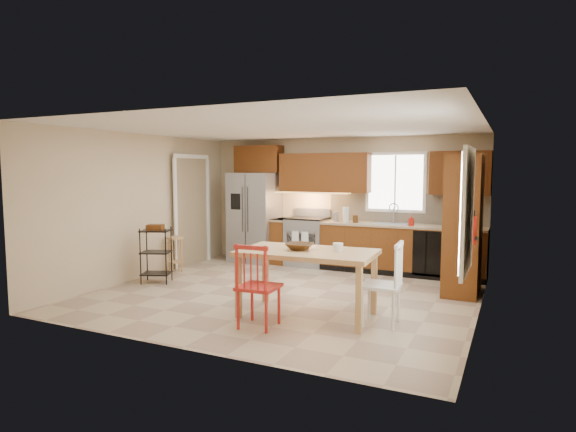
# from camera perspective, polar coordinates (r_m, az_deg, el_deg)

# --- Properties ---
(floor) EXTENTS (5.50, 5.50, 0.00)m
(floor) POSITION_cam_1_polar(r_m,az_deg,el_deg) (7.40, -0.47, -9.21)
(floor) COLOR tan
(floor) RESTS_ON ground
(ceiling) EXTENTS (5.50, 5.00, 0.02)m
(ceiling) POSITION_cam_1_polar(r_m,az_deg,el_deg) (7.19, -0.49, 10.46)
(ceiling) COLOR silver
(ceiling) RESTS_ON ground
(wall_back) EXTENTS (5.50, 0.02, 2.50)m
(wall_back) POSITION_cam_1_polar(r_m,az_deg,el_deg) (9.49, 6.11, 1.66)
(wall_back) COLOR #CCB793
(wall_back) RESTS_ON ground
(wall_front) EXTENTS (5.50, 0.02, 2.50)m
(wall_front) POSITION_cam_1_polar(r_m,az_deg,el_deg) (5.07, -12.90, -1.74)
(wall_front) COLOR #CCB793
(wall_front) RESTS_ON ground
(wall_left) EXTENTS (0.02, 5.00, 2.50)m
(wall_left) POSITION_cam_1_polar(r_m,az_deg,el_deg) (8.74, -16.94, 1.13)
(wall_left) COLOR #CCB793
(wall_left) RESTS_ON ground
(wall_right) EXTENTS (0.02, 5.00, 2.50)m
(wall_right) POSITION_cam_1_polar(r_m,az_deg,el_deg) (6.49, 21.96, -0.46)
(wall_right) COLOR #CCB793
(wall_right) RESTS_ON ground
(refrigerator) EXTENTS (0.92, 0.75, 1.82)m
(refrigerator) POSITION_cam_1_polar(r_m,az_deg,el_deg) (9.88, -3.98, -0.16)
(refrigerator) COLOR gray
(refrigerator) RESTS_ON floor
(range_stove) EXTENTS (0.76, 0.63, 0.92)m
(range_stove) POSITION_cam_1_polar(r_m,az_deg,el_deg) (9.48, 2.29, -3.12)
(range_stove) COLOR gray
(range_stove) RESTS_ON floor
(base_cabinet_narrow) EXTENTS (0.30, 0.60, 0.90)m
(base_cabinet_narrow) POSITION_cam_1_polar(r_m,az_deg,el_deg) (9.72, -0.66, -2.96)
(base_cabinet_narrow) COLOR brown
(base_cabinet_narrow) RESTS_ON floor
(base_cabinet_run) EXTENTS (2.92, 0.60, 0.90)m
(base_cabinet_run) POSITION_cam_1_polar(r_m,az_deg,el_deg) (8.95, 13.26, -3.84)
(base_cabinet_run) COLOR brown
(base_cabinet_run) RESTS_ON floor
(dishwasher) EXTENTS (0.60, 0.02, 0.78)m
(dishwasher) POSITION_cam_1_polar(r_m,az_deg,el_deg) (8.57, 16.52, -4.33)
(dishwasher) COLOR black
(dishwasher) RESTS_ON floor
(backsplash) EXTENTS (2.92, 0.03, 0.55)m
(backsplash) POSITION_cam_1_polar(r_m,az_deg,el_deg) (9.14, 13.73, 0.92)
(backsplash) COLOR beige
(backsplash) RESTS_ON wall_back
(upper_over_fridge) EXTENTS (1.00, 0.35, 0.55)m
(upper_over_fridge) POSITION_cam_1_polar(r_m,az_deg,el_deg) (10.01, -3.47, 6.74)
(upper_over_fridge) COLOR #592C0E
(upper_over_fridge) RESTS_ON wall_back
(upper_left_block) EXTENTS (1.80, 0.35, 0.75)m
(upper_left_block) POSITION_cam_1_polar(r_m,az_deg,el_deg) (9.39, 4.35, 5.14)
(upper_left_block) COLOR #592C0E
(upper_left_block) RESTS_ON wall_back
(upper_right_block) EXTENTS (1.00, 0.35, 0.75)m
(upper_right_block) POSITION_cam_1_polar(r_m,az_deg,el_deg) (8.81, 19.76, 4.82)
(upper_right_block) COLOR #592C0E
(upper_right_block) RESTS_ON wall_back
(window_back) EXTENTS (1.12, 0.04, 1.12)m
(window_back) POSITION_cam_1_polar(r_m,az_deg,el_deg) (9.15, 12.63, 3.92)
(window_back) COLOR white
(window_back) RESTS_ON wall_back
(sink) EXTENTS (0.62, 0.46, 0.16)m
(sink) POSITION_cam_1_polar(r_m,az_deg,el_deg) (8.93, 12.12, -1.18)
(sink) COLOR gray
(sink) RESTS_ON base_cabinet_run
(undercab_glow) EXTENTS (1.60, 0.30, 0.01)m
(undercab_glow) POSITION_cam_1_polar(r_m,az_deg,el_deg) (9.49, 2.59, 2.77)
(undercab_glow) COLOR #FFBF66
(undercab_glow) RESTS_ON wall_back
(soap_bottle) EXTENTS (0.09, 0.09, 0.19)m
(soap_bottle) POSITION_cam_1_polar(r_m,az_deg,el_deg) (8.74, 14.41, -0.48)
(soap_bottle) COLOR #B5180C
(soap_bottle) RESTS_ON base_cabinet_run
(paper_towel) EXTENTS (0.12, 0.12, 0.28)m
(paper_towel) POSITION_cam_1_polar(r_m,az_deg,el_deg) (9.10, 6.86, 0.16)
(paper_towel) COLOR silver
(paper_towel) RESTS_ON base_cabinet_run
(canister_steel) EXTENTS (0.11, 0.11, 0.18)m
(canister_steel) POSITION_cam_1_polar(r_m,az_deg,el_deg) (9.17, 5.67, -0.10)
(canister_steel) COLOR gray
(canister_steel) RESTS_ON base_cabinet_run
(canister_wood) EXTENTS (0.10, 0.10, 0.14)m
(canister_wood) POSITION_cam_1_polar(r_m,az_deg,el_deg) (9.02, 8.00, -0.35)
(canister_wood) COLOR #472C13
(canister_wood) RESTS_ON base_cabinet_run
(pantry) EXTENTS (0.50, 0.95, 2.10)m
(pantry) POSITION_cam_1_polar(r_m,az_deg,el_deg) (7.72, 20.08, -1.00)
(pantry) COLOR brown
(pantry) RESTS_ON floor
(fire_extinguisher) EXTENTS (0.12, 0.12, 0.36)m
(fire_extinguisher) POSITION_cam_1_polar(r_m,az_deg,el_deg) (6.66, 20.96, -1.58)
(fire_extinguisher) COLOR #B5180C
(fire_extinguisher) RESTS_ON wall_right
(window_right) EXTENTS (0.04, 1.02, 1.32)m
(window_right) POSITION_cam_1_polar(r_m,az_deg,el_deg) (5.33, 20.54, 0.56)
(window_right) COLOR white
(window_right) RESTS_ON wall_right
(doorway) EXTENTS (0.04, 0.95, 2.10)m
(doorway) POSITION_cam_1_polar(r_m,az_deg,el_deg) (9.70, -11.39, 0.48)
(doorway) COLOR #8C7A59
(doorway) RESTS_ON wall_left
(dining_table) EXTENTS (1.77, 1.06, 0.84)m
(dining_table) POSITION_cam_1_polar(r_m,az_deg,el_deg) (6.24, 2.27, -8.02)
(dining_table) COLOR tan
(dining_table) RESTS_ON floor
(chair_red) EXTENTS (0.50, 0.50, 1.01)m
(chair_red) POSITION_cam_1_polar(r_m,az_deg,el_deg) (5.80, -3.49, -8.19)
(chair_red) COLOR #B1221B
(chair_red) RESTS_ON floor
(chair_white) EXTENTS (0.50, 0.50, 1.01)m
(chair_white) POSITION_cam_1_polar(r_m,az_deg,el_deg) (5.97, 10.97, -7.89)
(chair_white) COLOR silver
(chair_white) RESTS_ON floor
(table_bowl) EXTENTS (0.37, 0.37, 0.09)m
(table_bowl) POSITION_cam_1_polar(r_m,az_deg,el_deg) (6.20, 1.37, -4.06)
(table_bowl) COLOR #472C13
(table_bowl) RESTS_ON dining_table
(table_jar) EXTENTS (0.15, 0.15, 0.16)m
(table_jar) POSITION_cam_1_polar(r_m,az_deg,el_deg) (6.11, 5.94, -3.91)
(table_jar) COLOR silver
(table_jar) RESTS_ON dining_table
(bar_stool) EXTENTS (0.41, 0.41, 0.66)m
(bar_stool) POSITION_cam_1_polar(r_m,az_deg,el_deg) (9.12, -13.21, -4.44)
(bar_stool) COLOR tan
(bar_stool) RESTS_ON floor
(utility_cart) EXTENTS (0.57, 0.51, 0.93)m
(utility_cart) POSITION_cam_1_polar(r_m,az_deg,el_deg) (8.33, -15.36, -4.50)
(utility_cart) COLOR black
(utility_cart) RESTS_ON floor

